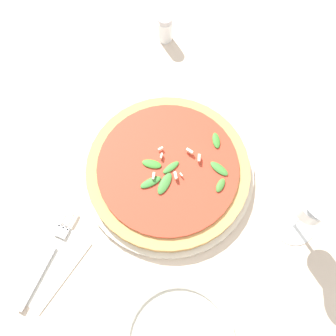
# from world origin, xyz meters

# --- Properties ---
(ground_plane) EXTENTS (6.00, 6.00, 0.00)m
(ground_plane) POSITION_xyz_m (0.00, 0.00, 0.00)
(ground_plane) COLOR beige
(pizza_arugula_main) EXTENTS (0.33, 0.33, 0.05)m
(pizza_arugula_main) POSITION_xyz_m (-0.03, 0.03, 0.02)
(pizza_arugula_main) COLOR silver
(pizza_arugula_main) RESTS_ON ground_plane
(wine_glass) EXTENTS (0.09, 0.09, 0.19)m
(wine_glass) POSITION_xyz_m (-0.05, -0.23, 0.14)
(wine_glass) COLOR white
(wine_glass) RESTS_ON ground_plane
(napkin) EXTENTS (0.17, 0.13, 0.01)m
(napkin) POSITION_xyz_m (-0.26, 0.18, 0.00)
(napkin) COLOR silver
(napkin) RESTS_ON ground_plane
(fork) EXTENTS (0.19, 0.03, 0.00)m
(fork) POSITION_xyz_m (-0.26, 0.18, 0.01)
(fork) COLOR silver
(fork) RESTS_ON ground_plane
(shaker_pepper) EXTENTS (0.03, 0.03, 0.07)m
(shaker_pepper) POSITION_xyz_m (0.28, 0.15, 0.03)
(shaker_pepper) COLOR silver
(shaker_pepper) RESTS_ON ground_plane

